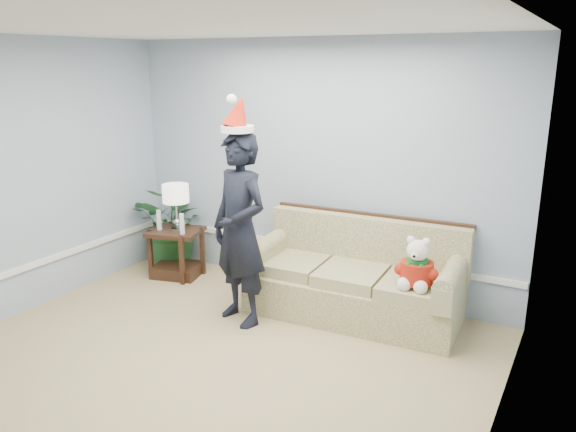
% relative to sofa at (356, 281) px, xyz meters
% --- Properties ---
extents(room_shell, '(4.54, 5.04, 2.74)m').
position_rel_sofa_xyz_m(room_shell, '(-0.71, -2.07, 1.01)').
color(room_shell, tan).
rests_on(room_shell, ground).
extents(wainscot_trim, '(4.49, 4.99, 0.06)m').
position_rel_sofa_xyz_m(wainscot_trim, '(-1.88, -0.89, 0.11)').
color(wainscot_trim, white).
rests_on(wainscot_trim, room_shell).
extents(sofa, '(2.11, 0.99, 0.96)m').
position_rel_sofa_xyz_m(sofa, '(0.00, 0.00, 0.00)').
color(sofa, '#59612E').
rests_on(sofa, room_shell).
extents(side_table, '(0.69, 0.63, 0.56)m').
position_rel_sofa_xyz_m(side_table, '(-2.24, -0.07, -0.12)').
color(side_table, '#331912').
rests_on(side_table, room_shell).
extents(table_lamp, '(0.30, 0.30, 0.54)m').
position_rel_sofa_xyz_m(table_lamp, '(-2.21, -0.07, 0.64)').
color(table_lamp, silver).
rests_on(table_lamp, side_table).
extents(candle_pair, '(0.40, 0.06, 0.24)m').
position_rel_sofa_xyz_m(candle_pair, '(-2.23, -0.16, 0.33)').
color(candle_pair, silver).
rests_on(candle_pair, side_table).
extents(houseplant, '(0.93, 0.81, 1.02)m').
position_rel_sofa_xyz_m(houseplant, '(-2.50, 0.21, 0.17)').
color(houseplant, '#205426').
rests_on(houseplant, room_shell).
extents(man, '(0.78, 0.63, 1.85)m').
position_rel_sofa_xyz_m(man, '(-0.91, -0.69, 0.58)').
color(man, black).
rests_on(man, room_shell).
extents(santa_hat, '(0.40, 0.43, 0.35)m').
position_rel_sofa_xyz_m(santa_hat, '(-0.91, -0.68, 1.65)').
color(santa_hat, white).
rests_on(santa_hat, man).
extents(teddy_bear, '(0.30, 0.34, 0.48)m').
position_rel_sofa_xyz_m(teddy_bear, '(0.67, -0.25, 0.33)').
color(teddy_bear, white).
rests_on(teddy_bear, sofa).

